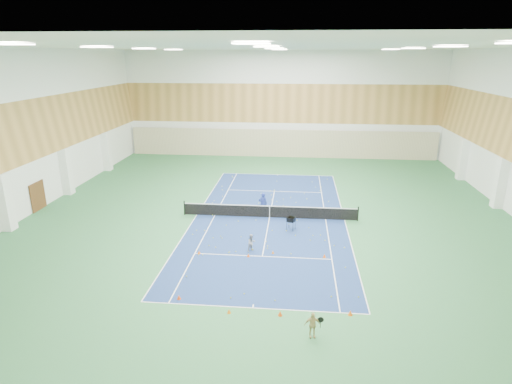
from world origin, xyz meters
TOP-DOWN VIEW (x-y plane):
  - ground at (0.00, 0.00)m, footprint 40.00×40.00m
  - room_shell at (0.00, 0.00)m, footprint 36.00×40.00m
  - wood_cladding at (0.00, 0.00)m, footprint 36.00×40.00m
  - ceiling_light_grid at (0.00, 0.00)m, footprint 21.40×25.40m
  - court_surface at (0.00, 0.00)m, footprint 10.97×23.77m
  - tennis_balls_scatter at (0.00, 0.00)m, footprint 10.57×22.77m
  - tennis_net at (0.00, 0.00)m, footprint 12.80×0.10m
  - back_curtain at (0.00, 19.75)m, footprint 35.40×0.16m
  - door_left_b at (-17.92, 0.00)m, footprint 0.08×1.80m
  - coach at (-0.55, 0.60)m, footprint 0.70×0.54m
  - child_court at (-0.72, -5.71)m, footprint 0.67×0.67m
  - child_apron at (2.74, -13.78)m, footprint 0.73×0.40m
  - ball_cart at (1.62, -2.14)m, footprint 0.68×0.68m
  - cone_svc_a at (-3.85, -6.40)m, footprint 0.19×0.19m
  - cone_svc_b at (-0.83, -6.52)m, footprint 0.19×0.19m
  - cone_svc_c at (0.61, -5.95)m, footprint 0.17×0.17m
  - cone_svc_d at (3.69, -6.18)m, footprint 0.20×0.20m
  - cone_base_a at (-3.71, -11.46)m, footprint 0.22×0.22m
  - cone_base_b at (-1.06, -12.39)m, footprint 0.19×0.19m
  - cone_base_c at (1.32, -12.36)m, footprint 0.22×0.22m
  - cone_base_d at (4.56, -12.01)m, footprint 0.22×0.22m

SIDE VIEW (x-z plane):
  - ground at x=0.00m, z-range 0.00..0.00m
  - court_surface at x=0.00m, z-range 0.00..0.01m
  - tennis_balls_scatter at x=0.00m, z-range 0.01..0.08m
  - cone_svc_c at x=0.61m, z-range 0.00..0.19m
  - cone_base_b at x=-1.06m, z-range 0.00..0.21m
  - cone_svc_a at x=-3.85m, z-range 0.00..0.21m
  - cone_svc_b at x=-0.83m, z-range 0.00..0.21m
  - cone_svc_d at x=3.69m, z-range 0.00..0.22m
  - cone_base_a at x=-3.71m, z-range 0.00..0.24m
  - cone_base_c at x=1.32m, z-range 0.00..0.24m
  - cone_base_d at x=4.56m, z-range 0.00..0.24m
  - ball_cart at x=1.62m, z-range 0.00..0.93m
  - child_court at x=-0.72m, z-range 0.00..1.10m
  - tennis_net at x=0.00m, z-range 0.00..1.10m
  - child_apron at x=2.74m, z-range 0.00..1.19m
  - coach at x=-0.55m, z-range 0.00..1.74m
  - door_left_b at x=-17.92m, z-range 0.00..2.20m
  - back_curtain at x=0.00m, z-range 0.00..3.20m
  - room_shell at x=0.00m, z-range 0.00..12.00m
  - wood_cladding at x=0.00m, z-range 4.00..12.00m
  - ceiling_light_grid at x=0.00m, z-range 11.89..11.95m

